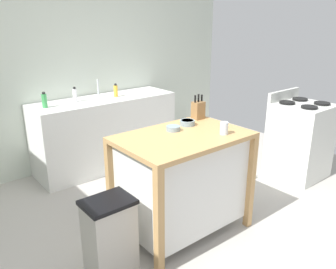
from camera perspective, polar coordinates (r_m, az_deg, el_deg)
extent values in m
plane|color=#ADA8A0|center=(3.18, 1.57, -17.06)|extent=(6.14, 6.14, 0.00)
cube|color=silver|center=(4.50, -17.08, 10.81)|extent=(5.14, 0.10, 2.60)
cube|color=tan|center=(2.91, 2.49, -0.43)|extent=(1.12, 0.74, 0.04)
cube|color=silver|center=(3.07, 2.38, -7.75)|extent=(1.02, 0.64, 0.79)
cube|color=tan|center=(2.57, -1.52, -14.75)|extent=(0.06, 0.06, 0.89)
cube|color=tan|center=(3.24, 13.56, -7.80)|extent=(0.06, 0.06, 0.89)
cube|color=tan|center=(3.07, -9.48, -9.06)|extent=(0.06, 0.06, 0.89)
cube|color=tan|center=(3.64, 5.03, -4.21)|extent=(0.06, 0.06, 0.89)
cube|color=olive|center=(3.35, 5.03, 4.03)|extent=(0.11, 0.09, 0.17)
cylinder|color=black|center=(3.29, 4.54, 5.93)|extent=(0.02, 0.02, 0.07)
cylinder|color=black|center=(3.32, 5.09, 6.06)|extent=(0.02, 0.02, 0.07)
cylinder|color=black|center=(3.35, 5.64, 6.08)|extent=(0.02, 0.02, 0.06)
cylinder|color=gray|center=(3.00, 0.87, 1.04)|extent=(0.12, 0.12, 0.04)
cylinder|color=#49555B|center=(2.99, 0.88, 1.37)|extent=(0.10, 0.10, 0.01)
cylinder|color=gray|center=(3.16, 3.24, 1.98)|extent=(0.14, 0.14, 0.05)
cylinder|color=#49555B|center=(3.15, 3.25, 2.35)|extent=(0.11, 0.11, 0.01)
cylinder|color=silver|center=(2.94, 9.31, 1.05)|extent=(0.07, 0.07, 0.11)
cube|color=#B7B2A8|center=(2.71, -9.61, -16.84)|extent=(0.34, 0.26, 0.60)
cube|color=black|center=(2.54, -10.00, -11.05)|extent=(0.36, 0.28, 0.03)
cube|color=silver|center=(4.52, -10.24, 0.35)|extent=(1.83, 0.60, 0.91)
cube|color=silver|center=(4.39, -10.44, 5.73)|extent=(0.44, 0.36, 0.03)
cylinder|color=#B7BCC1|center=(4.50, -11.54, 7.62)|extent=(0.02, 0.02, 0.22)
cylinder|color=green|center=(4.08, -19.85, 5.28)|extent=(0.06, 0.06, 0.16)
cylinder|color=black|center=(4.07, -19.99, 6.50)|extent=(0.03, 0.03, 0.02)
cylinder|color=white|center=(4.27, -15.21, 6.29)|extent=(0.05, 0.05, 0.16)
cylinder|color=black|center=(4.25, -15.32, 7.48)|extent=(0.03, 0.03, 0.02)
cylinder|color=yellow|center=(4.45, -8.68, 7.15)|extent=(0.05, 0.05, 0.14)
cylinder|color=black|center=(4.43, -8.73, 8.21)|extent=(0.03, 0.03, 0.02)
cube|color=silver|center=(4.46, 21.03, -0.93)|extent=(0.60, 0.60, 0.91)
cube|color=silver|center=(4.46, 18.71, 6.23)|extent=(0.60, 0.04, 0.12)
cylinder|color=black|center=(4.15, 22.45, 4.22)|extent=(0.18, 0.18, 0.02)
cylinder|color=black|center=(4.39, 24.24, 4.73)|extent=(0.18, 0.18, 0.02)
cylinder|color=black|center=(4.28, 19.20, 5.03)|extent=(0.18, 0.18, 0.02)
cylinder|color=black|center=(4.52, 21.11, 5.49)|extent=(0.18, 0.18, 0.02)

